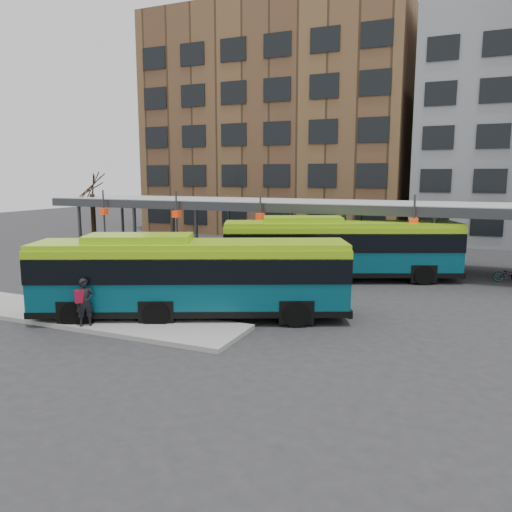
{
  "coord_description": "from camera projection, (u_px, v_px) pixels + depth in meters",
  "views": [
    {
      "loc": [
        8.83,
        -18.35,
        5.8
      ],
      "look_at": [
        -1.0,
        4.39,
        1.8
      ],
      "focal_mm": 35.0,
      "sensor_mm": 36.0,
      "label": 1
    }
  ],
  "objects": [
    {
      "name": "canopy",
      "position": [
        322.0,
        205.0,
        32.07
      ],
      "size": [
        40.0,
        6.53,
        4.8
      ],
      "color": "#999B9E",
      "rests_on": "ground"
    },
    {
      "name": "tree",
      "position": [
        93.0,
        220.0,
        38.55
      ],
      "size": [
        1.64,
        1.64,
        5.6
      ],
      "color": "black",
      "rests_on": "ground"
    },
    {
      "name": "pedestrian",
      "position": [
        85.0,
        302.0,
        18.76
      ],
      "size": [
        0.77,
        0.78,
        1.82
      ],
      "rotation": [
        0.0,
        0.0,
        0.82
      ],
      "color": "black",
      "rests_on": "boarding_island"
    },
    {
      "name": "boarding_island",
      "position": [
        84.0,
        317.0,
        20.43
      ],
      "size": [
        14.0,
        3.0,
        0.18
      ],
      "primitive_type": "cube",
      "color": "gray",
      "rests_on": "ground"
    },
    {
      "name": "ground",
      "position": [
        236.0,
        315.0,
        21.01
      ],
      "size": [
        120.0,
        120.0,
        0.0
      ],
      "primitive_type": "plane",
      "color": "#28282B",
      "rests_on": "ground"
    },
    {
      "name": "bus_rear",
      "position": [
        340.0,
        247.0,
        27.8
      ],
      "size": [
        12.95,
        7.64,
        3.56
      ],
      "rotation": [
        0.0,
        0.0,
        0.41
      ],
      "color": "#074454",
      "rests_on": "ground"
    },
    {
      "name": "building_brick",
      "position": [
        282.0,
        125.0,
        52.17
      ],
      "size": [
        26.0,
        14.0,
        22.0
      ],
      "primitive_type": "cube",
      "color": "brown",
      "rests_on": "ground"
    },
    {
      "name": "bus_front",
      "position": [
        190.0,
        275.0,
        20.25
      ],
      "size": [
        12.56,
        7.58,
        3.47
      ],
      "rotation": [
        0.0,
        0.0,
        0.42
      ],
      "color": "#074454",
      "rests_on": "ground"
    }
  ]
}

